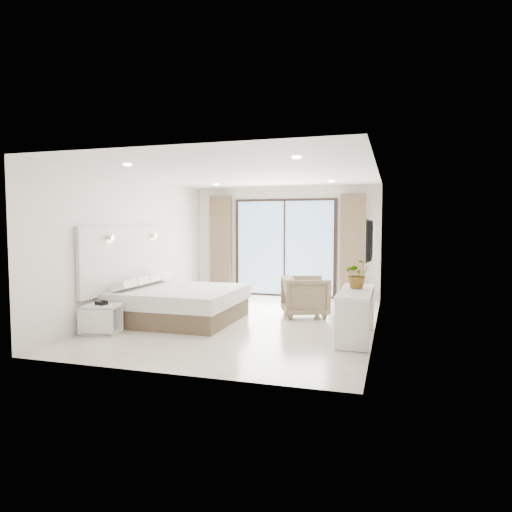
# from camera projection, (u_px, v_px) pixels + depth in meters

# --- Properties ---
(ground) EXTENTS (6.20, 6.20, 0.00)m
(ground) POSITION_uv_depth(u_px,v_px,m) (246.00, 321.00, 8.42)
(ground) COLOR beige
(ground) RESTS_ON ground
(room_shell) EXTENTS (4.62, 6.22, 2.72)m
(room_shell) POSITION_uv_depth(u_px,v_px,m) (248.00, 235.00, 9.03)
(room_shell) COLOR silver
(room_shell) RESTS_ON ground
(bed) EXTENTS (2.15, 2.05, 0.74)m
(bed) POSITION_uv_depth(u_px,v_px,m) (178.00, 303.00, 8.47)
(bed) COLOR brown
(bed) RESTS_ON ground
(nightstand) EXTENTS (0.59, 0.51, 0.48)m
(nightstand) POSITION_uv_depth(u_px,v_px,m) (102.00, 319.00, 7.42)
(nightstand) COLOR white
(nightstand) RESTS_ON ground
(phone) EXTENTS (0.19, 0.17, 0.06)m
(phone) POSITION_uv_depth(u_px,v_px,m) (102.00, 303.00, 7.38)
(phone) COLOR black
(phone) RESTS_ON nightstand
(console_desk) EXTENTS (0.50, 1.59, 0.77)m
(console_desk) POSITION_uv_depth(u_px,v_px,m) (356.00, 303.00, 7.05)
(console_desk) COLOR white
(console_desk) RESTS_ON ground
(plant) EXTENTS (0.56, 0.59, 0.36)m
(plant) POSITION_uv_depth(u_px,v_px,m) (357.00, 277.00, 7.22)
(plant) COLOR #33662D
(plant) RESTS_ON console_desk
(armchair) EXTENTS (1.03, 1.06, 0.86)m
(armchair) POSITION_uv_depth(u_px,v_px,m) (305.00, 294.00, 8.84)
(armchair) COLOR #907E5E
(armchair) RESTS_ON ground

